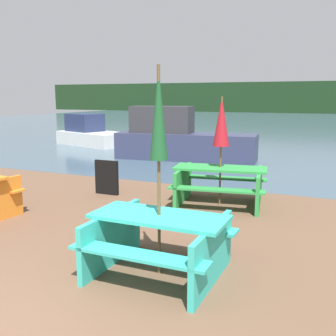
# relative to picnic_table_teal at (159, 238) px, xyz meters

# --- Properties ---
(water) EXTENTS (60.00, 50.00, 0.00)m
(water) POSITION_rel_picnic_table_teal_xyz_m (-1.26, 29.60, -0.45)
(water) COLOR #425B6B
(water) RESTS_ON ground_plane
(far_treeline) EXTENTS (80.00, 1.60, 4.00)m
(far_treeline) POSITION_rel_picnic_table_teal_xyz_m (-1.26, 49.60, 1.56)
(far_treeline) COLOR #193319
(far_treeline) RESTS_ON water
(picnic_table_teal) EXTENTS (1.62, 1.39, 0.73)m
(picnic_table_teal) POSITION_rel_picnic_table_teal_xyz_m (0.00, 0.00, 0.00)
(picnic_table_teal) COLOR #33B7A8
(picnic_table_teal) RESTS_ON ground_plane
(picnic_table_green) EXTENTS (1.97, 1.63, 0.75)m
(picnic_table_green) POSITION_rel_picnic_table_teal_xyz_m (-0.20, 3.31, 0.01)
(picnic_table_green) COLOR green
(picnic_table_green) RESTS_ON ground_plane
(umbrella_darkgreen) EXTENTS (0.21, 0.21, 2.47)m
(umbrella_darkgreen) POSITION_rel_picnic_table_teal_xyz_m (-0.00, -0.00, 1.44)
(umbrella_darkgreen) COLOR brown
(umbrella_darkgreen) RESTS_ON ground_plane
(umbrella_crimson) EXTENTS (0.32, 0.32, 2.12)m
(umbrella_crimson) POSITION_rel_picnic_table_teal_xyz_m (-0.20, 3.31, 1.18)
(umbrella_crimson) COLOR brown
(umbrella_crimson) RESTS_ON ground_plane
(boat) EXTENTS (4.83, 1.77, 1.79)m
(boat) POSITION_rel_picnic_table_teal_xyz_m (-3.03, 8.30, 0.21)
(boat) COLOR #333856
(boat) RESTS_ON water
(boat_second) EXTENTS (3.73, 2.60, 1.35)m
(boat_second) POSITION_rel_picnic_table_teal_xyz_m (-8.21, 10.58, 0.04)
(boat_second) COLOR silver
(boat_second) RESTS_ON water
(signboard) EXTENTS (0.55, 0.08, 0.75)m
(signboard) POSITION_rel_picnic_table_teal_xyz_m (-2.69, 3.11, -0.07)
(signboard) COLOR black
(signboard) RESTS_ON ground_plane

